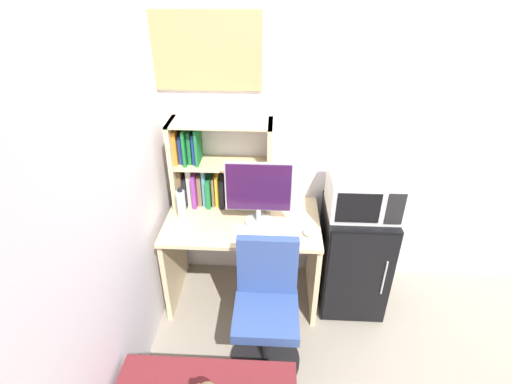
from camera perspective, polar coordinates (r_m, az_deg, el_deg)
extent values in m
cube|color=silver|center=(3.10, 25.25, 7.89)|extent=(6.40, 0.04, 2.60)
cube|color=silver|center=(1.71, -28.18, -11.46)|extent=(0.04, 4.40, 2.60)
cube|color=beige|center=(2.84, -1.99, -4.20)|extent=(1.12, 0.67, 0.03)
cube|color=beige|center=(3.15, -11.83, -9.40)|extent=(0.04, 0.60, 0.72)
cube|color=beige|center=(3.07, 8.38, -10.18)|extent=(0.04, 0.60, 0.72)
cube|color=beige|center=(2.92, -11.82, 4.06)|extent=(0.03, 0.26, 0.66)
cube|color=beige|center=(2.83, 2.01, 3.81)|extent=(0.03, 0.26, 0.66)
cube|color=beige|center=(2.72, -5.32, 10.08)|extent=(0.73, 0.26, 0.01)
cube|color=beige|center=(2.85, -5.03, 4.14)|extent=(0.66, 0.26, 0.01)
cube|color=brown|center=(3.02, -10.80, 1.23)|extent=(0.03, 0.17, 0.30)
cube|color=black|center=(3.02, -10.11, 0.45)|extent=(0.03, 0.22, 0.23)
cube|color=silver|center=(3.00, -9.48, 1.19)|extent=(0.04, 0.17, 0.30)
cube|color=purple|center=(2.99, -8.79, 0.71)|extent=(0.03, 0.22, 0.26)
cube|color=brown|center=(3.00, -8.08, 0.72)|extent=(0.03, 0.17, 0.25)
cube|color=teal|center=(2.98, -7.42, 1.06)|extent=(0.03, 0.18, 0.29)
cube|color=#197233|center=(2.98, -6.78, 0.37)|extent=(0.03, 0.22, 0.23)
cube|color=brown|center=(2.99, -6.12, 0.49)|extent=(0.02, 0.18, 0.23)
cube|color=gold|center=(2.98, -5.58, 0.68)|extent=(0.03, 0.17, 0.25)
cube|color=black|center=(2.97, -4.88, 0.45)|extent=(0.03, 0.21, 0.24)
cube|color=orange|center=(2.87, -11.47, 6.79)|extent=(0.02, 0.19, 0.25)
cube|color=navy|center=(2.88, -10.72, 6.49)|extent=(0.03, 0.16, 0.21)
cube|color=#197233|center=(2.85, -10.20, 6.84)|extent=(0.02, 0.21, 0.26)
cube|color=#197233|center=(2.86, -9.54, 6.77)|extent=(0.02, 0.16, 0.24)
cube|color=navy|center=(2.86, -8.92, 6.60)|extent=(0.02, 0.17, 0.22)
cube|color=#197233|center=(2.83, -8.47, 6.92)|extent=(0.02, 0.20, 0.27)
cylinder|color=#B7B7BC|center=(2.79, 0.37, -4.28)|extent=(0.20, 0.20, 0.02)
cylinder|color=#B7B7BC|center=(2.76, 0.38, -3.32)|extent=(0.04, 0.04, 0.10)
cube|color=#B7B7BC|center=(2.65, 0.40, 0.74)|extent=(0.47, 0.01, 0.37)
cube|color=#33143D|center=(2.64, 0.39, 0.69)|extent=(0.44, 0.02, 0.35)
cube|color=silver|center=(2.67, 0.84, -6.08)|extent=(0.41, 0.16, 0.02)
ellipsoid|color=silver|center=(2.69, 7.63, -5.82)|extent=(0.07, 0.10, 0.04)
cylinder|color=silver|center=(2.83, -10.88, -1.86)|extent=(0.06, 0.06, 0.22)
cylinder|color=black|center=(2.77, -11.13, 0.29)|extent=(0.04, 0.04, 0.02)
cube|color=black|center=(3.10, 14.01, -9.06)|extent=(0.47, 0.53, 0.84)
cube|color=black|center=(2.90, 14.86, -12.44)|extent=(0.45, 0.01, 0.80)
cylinder|color=#B2B2B7|center=(2.90, 18.28, -11.90)|extent=(0.01, 0.01, 0.29)
cube|color=silver|center=(2.78, 15.42, -0.08)|extent=(0.47, 0.40, 0.29)
cube|color=black|center=(2.60, 14.80, -2.32)|extent=(0.28, 0.01, 0.22)
cube|color=black|center=(2.66, 19.78, -2.40)|extent=(0.11, 0.01, 0.23)
cylinder|color=black|center=(2.88, 1.35, -23.30)|extent=(0.47, 0.47, 0.04)
cylinder|color=black|center=(2.72, 1.41, -20.75)|extent=(0.04, 0.04, 0.41)
cube|color=#334C8C|center=(2.55, 1.47, -17.60)|extent=(0.41, 0.41, 0.07)
cube|color=#334C8C|center=(2.50, 1.68, -10.69)|extent=(0.39, 0.06, 0.42)
cube|color=tan|center=(2.73, -7.51, 19.77)|extent=(0.76, 0.02, 0.51)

